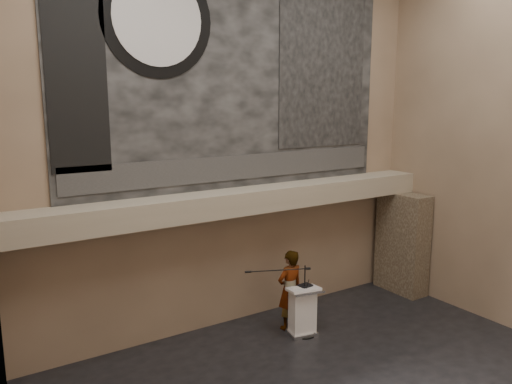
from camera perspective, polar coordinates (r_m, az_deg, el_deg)
wall_back at (r=11.20m, az=-2.22°, el=5.92°), size 10.00×0.02×8.50m
wall_left at (r=5.74m, az=-25.67°, el=0.41°), size 0.02×8.00×8.50m
soffit at (r=11.05m, az=-1.12°, el=-0.95°), size 10.00×0.80×0.50m
sprinkler_left at (r=10.34m, az=-8.56°, el=-3.47°), size 0.04×0.04×0.06m
sprinkler_right at (r=12.15m, az=6.68°, el=-1.31°), size 0.04×0.04×0.06m
banner at (r=11.15m, az=-2.19°, el=13.36°), size 8.00×0.05×5.00m
banner_text_strip at (r=11.21m, az=-2.01°, el=2.84°), size 7.76×0.02×0.55m
banner_clock_rim at (r=10.42m, az=-11.17°, el=18.90°), size 2.30×0.02×2.30m
banner_clock_face at (r=10.40m, az=-11.12°, el=18.91°), size 1.84×0.02×1.84m
banner_building_print at (r=12.52m, az=7.69°, el=13.43°), size 2.60×0.02×3.60m
banner_brick_print at (r=9.82m, az=-19.77°, el=11.38°), size 1.10×0.02×3.20m
stone_pier at (r=14.06m, az=16.37°, el=-5.57°), size 0.60×1.40×2.70m
lectern at (r=11.36m, az=5.34°, el=-13.38°), size 0.76×0.60×1.13m
binder at (r=11.22m, az=5.67°, el=-10.58°), size 0.30×0.25×0.04m
papers at (r=11.06m, az=4.79°, el=-10.97°), size 0.34×0.39×0.00m
speaker_person at (r=11.49m, az=3.88°, el=-11.08°), size 0.70×0.49×1.84m
mic_stand at (r=11.48m, az=5.26°, el=-14.77°), size 1.48×0.79×1.60m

